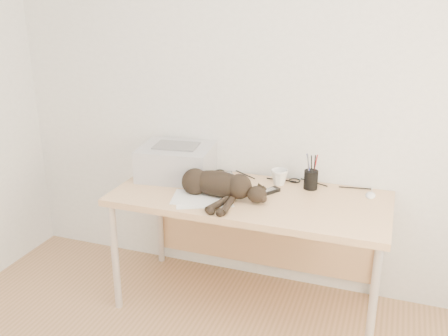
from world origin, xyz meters
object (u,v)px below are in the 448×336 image
at_px(pen_cup, 311,179).
at_px(mouse, 371,194).
at_px(mug, 279,177).
at_px(desk, 253,210).
at_px(cat, 215,185).
at_px(printer, 177,161).

relative_size(pen_cup, mouse, 2.19).
relative_size(mug, mouse, 1.06).
relative_size(desk, pen_cup, 7.46).
distance_m(cat, pen_cup, 0.59).
xyz_separation_m(printer, cat, (0.34, -0.23, -0.03)).
bearing_deg(mug, printer, -173.46).
height_order(pen_cup, mouse, pen_cup).
bearing_deg(mouse, desk, -168.50).
distance_m(printer, mouse, 1.20).
bearing_deg(printer, cat, -33.61).
xyz_separation_m(cat, mug, (0.31, 0.30, -0.02)).
height_order(desk, cat, cat).
bearing_deg(printer, desk, -6.94).
bearing_deg(printer, mouse, 3.49).
xyz_separation_m(desk, printer, (-0.53, 0.06, 0.24)).
height_order(desk, mug, mug).
xyz_separation_m(printer, pen_cup, (0.85, 0.07, -0.04)).
bearing_deg(mug, pen_cup, -0.36).
bearing_deg(mouse, mug, 179.60).
distance_m(desk, cat, 0.32).
relative_size(desk, cat, 2.27).
xyz_separation_m(pen_cup, mouse, (0.35, -0.00, -0.04)).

